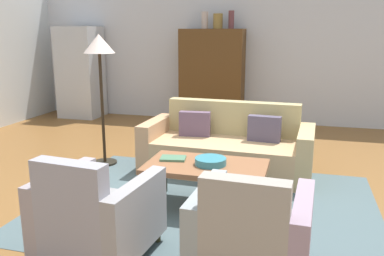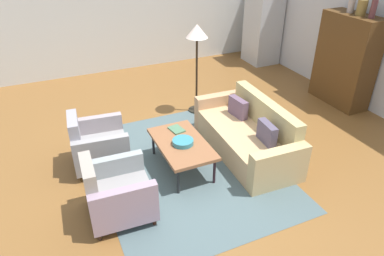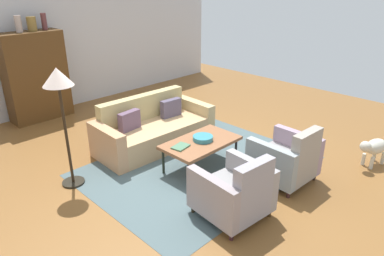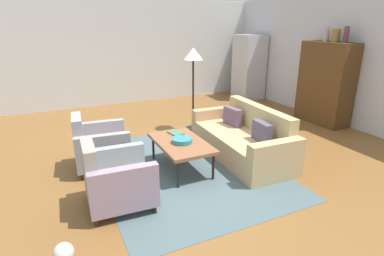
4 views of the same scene
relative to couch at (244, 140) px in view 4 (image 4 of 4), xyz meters
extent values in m
plane|color=brown|center=(-0.09, -1.09, -0.29)|extent=(10.80, 10.80, 0.00)
cube|color=silver|center=(-0.09, 3.04, 1.11)|extent=(9.00, 0.12, 2.80)
cube|color=silver|center=(-4.59, -1.09, 1.11)|extent=(0.12, 8.28, 2.80)
cube|color=#4C5F63|center=(0.00, -1.14, -0.28)|extent=(3.40, 2.60, 0.01)
cube|color=tan|center=(0.00, -0.09, -0.08)|extent=(1.77, 0.96, 0.42)
cube|color=tan|center=(0.01, 0.27, 0.14)|extent=(1.75, 0.24, 0.86)
cube|color=tan|center=(0.96, -0.12, 0.02)|extent=(0.21, 0.91, 0.62)
cube|color=tan|center=(-0.96, -0.05, 0.02)|extent=(0.21, 0.91, 0.62)
cube|color=#51495E|center=(0.45, 0.00, 0.29)|extent=(0.41, 0.15, 0.32)
cube|color=#614A5E|center=(-0.45, 0.03, 0.29)|extent=(0.41, 0.16, 0.32)
cylinder|color=black|center=(-0.53, -0.91, -0.08)|extent=(0.04, 0.04, 0.41)
cylinder|color=black|center=(0.53, -0.91, -0.08)|extent=(0.04, 0.04, 0.41)
cylinder|color=black|center=(-0.53, -1.47, -0.08)|extent=(0.04, 0.04, 0.41)
cylinder|color=black|center=(0.53, -1.47, -0.08)|extent=(0.04, 0.04, 0.41)
cube|color=brown|center=(0.00, -1.19, 0.15)|extent=(1.20, 0.70, 0.05)
cylinder|color=black|center=(-0.91, -1.92, -0.24)|extent=(0.05, 0.05, 0.10)
cylinder|color=#302C15|center=(-0.23, -1.98, -0.24)|extent=(0.05, 0.05, 0.10)
cylinder|color=#3A1E20|center=(-0.97, -2.59, -0.24)|extent=(0.05, 0.05, 0.10)
cylinder|color=#3C2A12|center=(-0.30, -2.66, -0.24)|extent=(0.05, 0.05, 0.10)
cube|color=gray|center=(-0.60, -2.29, -0.04)|extent=(0.63, 0.85, 0.30)
cube|color=gray|center=(-0.63, -2.61, 0.20)|extent=(0.57, 0.19, 0.78)
cube|color=gray|center=(-0.94, -2.25, 0.09)|extent=(0.20, 0.81, 0.56)
cube|color=gray|center=(-0.26, -2.32, 0.09)|extent=(0.20, 0.81, 0.56)
cylinder|color=#362914|center=(0.27, -1.93, -0.24)|extent=(0.05, 0.05, 0.10)
cylinder|color=#351A11|center=(0.95, -1.96, -0.24)|extent=(0.05, 0.05, 0.10)
cylinder|color=#3C201F|center=(0.24, -2.61, -0.24)|extent=(0.05, 0.05, 0.10)
cylinder|color=#332218|center=(0.92, -2.64, -0.24)|extent=(0.05, 0.05, 0.10)
cube|color=gray|center=(0.60, -2.29, -0.04)|extent=(0.60, 0.83, 0.30)
cube|color=gray|center=(0.58, -2.62, 0.20)|extent=(0.57, 0.17, 0.78)
cube|color=gray|center=(0.26, -2.27, 0.09)|extent=(0.16, 0.80, 0.56)
cube|color=gray|center=(0.94, -2.30, 0.09)|extent=(0.16, 0.80, 0.56)
cylinder|color=teal|center=(0.04, -1.19, 0.21)|extent=(0.31, 0.31, 0.07)
cube|color=#477254|center=(-0.37, -1.12, 0.18)|extent=(0.28, 0.22, 0.02)
cube|color=#513316|center=(-0.83, 2.69, 0.61)|extent=(1.20, 0.50, 1.80)
cube|color=#421E10|center=(-1.13, 2.95, 0.61)|extent=(0.56, 0.01, 1.51)
cube|color=#302222|center=(-0.53, 2.95, 0.61)|extent=(0.56, 0.01, 1.51)
cylinder|color=#B5A097|center=(-0.98, 2.69, 1.67)|extent=(0.12, 0.12, 0.31)
cylinder|color=olive|center=(-0.73, 2.69, 1.65)|extent=(0.18, 0.18, 0.27)
cylinder|color=brown|center=(-0.48, 2.69, 1.67)|extent=(0.11, 0.11, 0.32)
cube|color=#B7BABF|center=(-3.60, 2.59, 0.64)|extent=(0.80, 0.70, 1.85)
cylinder|color=#99999E|center=(-3.55, 2.96, 0.73)|extent=(0.02, 0.02, 0.70)
cylinder|color=black|center=(-1.65, -0.18, -0.27)|extent=(0.32, 0.32, 0.03)
cylinder|color=black|center=(-1.65, -0.18, 0.47)|extent=(0.04, 0.04, 1.45)
cone|color=beige|center=(-1.65, -0.18, 1.31)|extent=(0.40, 0.40, 0.24)
sphere|color=beige|center=(1.74, -3.02, 0.10)|extent=(0.17, 0.17, 0.17)
camera|label=1|loc=(0.89, -4.93, 1.46)|focal=37.95mm
camera|label=2|loc=(4.11, -2.86, 3.01)|focal=33.20mm
camera|label=3|loc=(-3.58, -4.54, 2.50)|focal=33.06mm
camera|label=4|loc=(4.11, -2.96, 1.94)|focal=29.11mm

